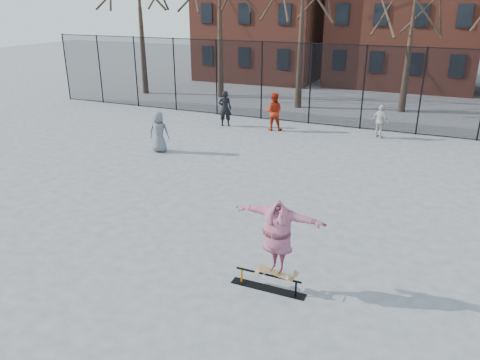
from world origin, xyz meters
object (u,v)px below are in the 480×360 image
at_px(bystander_black, 225,108).
at_px(bystander_grey, 159,132).
at_px(skateboard, 276,274).
at_px(bystander_white, 380,121).
at_px(skater, 278,238).
at_px(bystander_red, 274,112).
at_px(skate_rail, 268,283).

bearing_deg(bystander_black, bystander_grey, 61.95).
distance_m(skateboard, bystander_white, 13.34).
relative_size(skater, bystander_black, 1.13).
bearing_deg(bystander_red, bystander_white, 172.44).
bearing_deg(skater, bystander_white, 91.71).
bearing_deg(bystander_white, skater, 117.58).
xyz_separation_m(skateboard, bystander_red, (-4.62, 12.68, 0.48)).
bearing_deg(skate_rail, skateboard, 0.00).
bearing_deg(bystander_grey, bystander_red, -139.30).
bearing_deg(skater, bystander_black, 122.62).
distance_m(bystander_black, bystander_white, 7.45).
xyz_separation_m(bystander_black, bystander_red, (2.49, 0.19, 0.02)).
distance_m(bystander_red, bystander_white, 4.96).
bearing_deg(bystander_white, skate_rail, 116.79).
bearing_deg(bystander_white, bystander_black, 35.30).
distance_m(skater, bystander_black, 14.38).
bearing_deg(skater, bystander_grey, 138.91).
distance_m(skate_rail, bystander_white, 13.36).
height_order(skater, bystander_black, skater).
height_order(skateboard, bystander_red, bystander_red).
distance_m(skate_rail, bystander_red, 13.45).
xyz_separation_m(bystander_red, bystander_white, (4.91, 0.66, -0.14)).
height_order(skateboard, bystander_grey, bystander_grey).
height_order(bystander_grey, bystander_black, bystander_black).
distance_m(skate_rail, skater, 1.15).
bearing_deg(bystander_grey, skateboard, 118.11).
bearing_deg(bystander_red, skater, 94.86).
xyz_separation_m(skate_rail, bystander_white, (0.47, 13.33, 0.62)).
bearing_deg(bystander_white, skateboard, 117.58).
bearing_deg(bystander_red, bystander_grey, 43.37).
distance_m(bystander_grey, bystander_red, 6.04).
xyz_separation_m(skateboard, bystander_black, (-7.12, 12.49, 0.46)).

